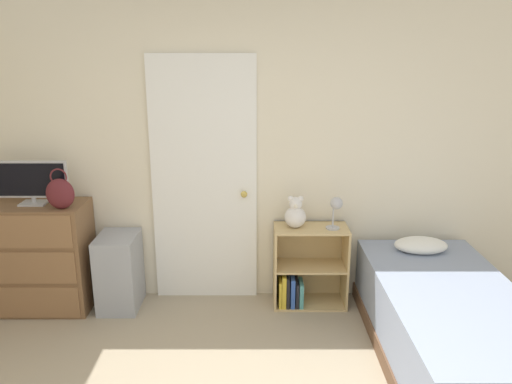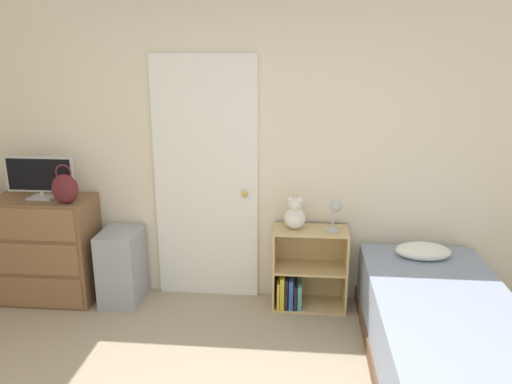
{
  "view_description": "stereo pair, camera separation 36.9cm",
  "coord_description": "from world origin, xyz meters",
  "px_view_note": "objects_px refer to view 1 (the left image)",
  "views": [
    {
      "loc": [
        0.11,
        -1.83,
        2.11
      ],
      "look_at": [
        0.12,
        2.01,
        1.02
      ],
      "focal_mm": 35.0,
      "sensor_mm": 36.0,
      "label": 1
    },
    {
      "loc": [
        0.48,
        -1.81,
        2.11
      ],
      "look_at": [
        0.12,
        2.01,
        1.02
      ],
      "focal_mm": 35.0,
      "sensor_mm": 36.0,
      "label": 2
    }
  ],
  "objects_px": {
    "tv": "(30,182)",
    "desk_lamp": "(334,207)",
    "teddy_bear": "(294,214)",
    "dresser": "(37,257)",
    "handbag": "(58,194)",
    "bookshelf": "(302,273)",
    "storage_bin": "(118,272)",
    "bed": "(448,325)"
  },
  "relations": [
    {
      "from": "storage_bin",
      "to": "desk_lamp",
      "type": "height_order",
      "value": "desk_lamp"
    },
    {
      "from": "handbag",
      "to": "desk_lamp",
      "type": "relative_size",
      "value": 1.18
    },
    {
      "from": "tv",
      "to": "storage_bin",
      "type": "xyz_separation_m",
      "value": [
        0.64,
        0.0,
        -0.78
      ]
    },
    {
      "from": "teddy_bear",
      "to": "desk_lamp",
      "type": "bearing_deg",
      "value": -7.77
    },
    {
      "from": "teddy_bear",
      "to": "tv",
      "type": "bearing_deg",
      "value": -178.53
    },
    {
      "from": "storage_bin",
      "to": "desk_lamp",
      "type": "bearing_deg",
      "value": 0.25
    },
    {
      "from": "dresser",
      "to": "teddy_bear",
      "type": "relative_size",
      "value": 3.37
    },
    {
      "from": "dresser",
      "to": "handbag",
      "type": "height_order",
      "value": "handbag"
    },
    {
      "from": "teddy_bear",
      "to": "dresser",
      "type": "bearing_deg",
      "value": -178.3
    },
    {
      "from": "handbag",
      "to": "storage_bin",
      "type": "relative_size",
      "value": 0.51
    },
    {
      "from": "dresser",
      "to": "storage_bin",
      "type": "height_order",
      "value": "dresser"
    },
    {
      "from": "handbag",
      "to": "storage_bin",
      "type": "height_order",
      "value": "handbag"
    },
    {
      "from": "tv",
      "to": "handbag",
      "type": "distance_m",
      "value": 0.31
    },
    {
      "from": "tv",
      "to": "teddy_bear",
      "type": "distance_m",
      "value": 2.14
    },
    {
      "from": "tv",
      "to": "bed",
      "type": "bearing_deg",
      "value": -13.84
    },
    {
      "from": "dresser",
      "to": "teddy_bear",
      "type": "xyz_separation_m",
      "value": [
        2.13,
        0.06,
        0.35
      ]
    },
    {
      "from": "storage_bin",
      "to": "bed",
      "type": "bearing_deg",
      "value": -17.27
    },
    {
      "from": "dresser",
      "to": "handbag",
      "type": "relative_size",
      "value": 2.82
    },
    {
      "from": "tv",
      "to": "handbag",
      "type": "xyz_separation_m",
      "value": [
        0.27,
        -0.13,
        -0.06
      ]
    },
    {
      "from": "tv",
      "to": "storage_bin",
      "type": "distance_m",
      "value": 1.01
    },
    {
      "from": "dresser",
      "to": "desk_lamp",
      "type": "xyz_separation_m",
      "value": [
        2.46,
        0.02,
        0.43
      ]
    },
    {
      "from": "handbag",
      "to": "teddy_bear",
      "type": "xyz_separation_m",
      "value": [
        1.85,
        0.18,
        -0.23
      ]
    },
    {
      "from": "storage_bin",
      "to": "bed",
      "type": "distance_m",
      "value": 2.61
    },
    {
      "from": "dresser",
      "to": "storage_bin",
      "type": "distance_m",
      "value": 0.67
    },
    {
      "from": "dresser",
      "to": "bookshelf",
      "type": "bearing_deg",
      "value": 1.85
    },
    {
      "from": "tv",
      "to": "handbag",
      "type": "height_order",
      "value": "tv"
    },
    {
      "from": "handbag",
      "to": "bed",
      "type": "distance_m",
      "value": 3.04
    },
    {
      "from": "bookshelf",
      "to": "handbag",
      "type": "bearing_deg",
      "value": -174.33
    },
    {
      "from": "tv",
      "to": "bookshelf",
      "type": "bearing_deg",
      "value": 1.62
    },
    {
      "from": "dresser",
      "to": "desk_lamp",
      "type": "bearing_deg",
      "value": 0.45
    },
    {
      "from": "handbag",
      "to": "bed",
      "type": "relative_size",
      "value": 0.16
    },
    {
      "from": "handbag",
      "to": "desk_lamp",
      "type": "bearing_deg",
      "value": 3.66
    },
    {
      "from": "handbag",
      "to": "teddy_bear",
      "type": "distance_m",
      "value": 1.87
    },
    {
      "from": "dresser",
      "to": "bookshelf",
      "type": "height_order",
      "value": "dresser"
    },
    {
      "from": "storage_bin",
      "to": "teddy_bear",
      "type": "distance_m",
      "value": 1.56
    },
    {
      "from": "tv",
      "to": "handbag",
      "type": "relative_size",
      "value": 1.79
    },
    {
      "from": "tv",
      "to": "storage_bin",
      "type": "relative_size",
      "value": 0.91
    },
    {
      "from": "handbag",
      "to": "bed",
      "type": "height_order",
      "value": "handbag"
    },
    {
      "from": "handbag",
      "to": "desk_lamp",
      "type": "distance_m",
      "value": 2.18
    },
    {
      "from": "bookshelf",
      "to": "storage_bin",
      "type": "bearing_deg",
      "value": -177.78
    },
    {
      "from": "handbag",
      "to": "teddy_bear",
      "type": "relative_size",
      "value": 1.2
    },
    {
      "from": "tv",
      "to": "desk_lamp",
      "type": "relative_size",
      "value": 2.12
    }
  ]
}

